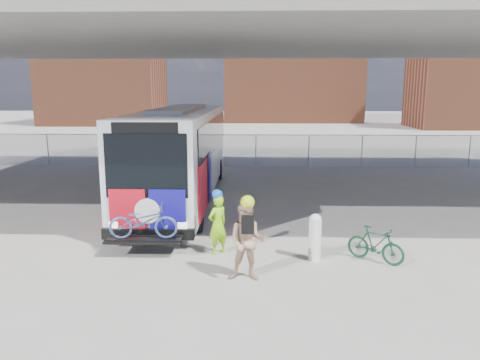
{
  "coord_description": "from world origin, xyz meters",
  "views": [
    {
      "loc": [
        0.9,
        -14.43,
        4.37
      ],
      "look_at": [
        0.47,
        -0.25,
        1.6
      ],
      "focal_mm": 35.0,
      "sensor_mm": 36.0,
      "label": 1
    }
  ],
  "objects_px": {
    "bollard": "(315,235)",
    "cyclist_tan": "(247,241)",
    "bus": "(181,147)",
    "bike_parked": "(375,244)",
    "cyclist_hivis": "(218,223)"
  },
  "relations": [
    {
      "from": "cyclist_tan",
      "to": "bike_parked",
      "type": "bearing_deg",
      "value": 25.49
    },
    {
      "from": "bus",
      "to": "bike_parked",
      "type": "distance_m",
      "value": 9.23
    },
    {
      "from": "bus",
      "to": "cyclist_hivis",
      "type": "height_order",
      "value": "bus"
    },
    {
      "from": "cyclist_tan",
      "to": "bike_parked",
      "type": "distance_m",
      "value": 3.53
    },
    {
      "from": "bike_parked",
      "to": "cyclist_tan",
      "type": "bearing_deg",
      "value": 148.23
    },
    {
      "from": "bus",
      "to": "bollard",
      "type": "relative_size",
      "value": 10.42
    },
    {
      "from": "cyclist_hivis",
      "to": "bus",
      "type": "bearing_deg",
      "value": -115.65
    },
    {
      "from": "bus",
      "to": "bollard",
      "type": "bearing_deg",
      "value": -56.37
    },
    {
      "from": "bollard",
      "to": "cyclist_hivis",
      "type": "distance_m",
      "value": 2.58
    },
    {
      "from": "cyclist_hivis",
      "to": "bike_parked",
      "type": "xyz_separation_m",
      "value": [
        4.08,
        -0.48,
        -0.39
      ]
    },
    {
      "from": "bus",
      "to": "bollard",
      "type": "xyz_separation_m",
      "value": [
        4.48,
        -6.73,
        -1.44
      ]
    },
    {
      "from": "bus",
      "to": "cyclist_tan",
      "type": "xyz_separation_m",
      "value": [
        2.76,
        -8.06,
        -1.16
      ]
    },
    {
      "from": "cyclist_hivis",
      "to": "cyclist_tan",
      "type": "height_order",
      "value": "cyclist_tan"
    },
    {
      "from": "bollard",
      "to": "cyclist_tan",
      "type": "bearing_deg",
      "value": -142.31
    },
    {
      "from": "cyclist_hivis",
      "to": "cyclist_tan",
      "type": "relative_size",
      "value": 0.88
    }
  ]
}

